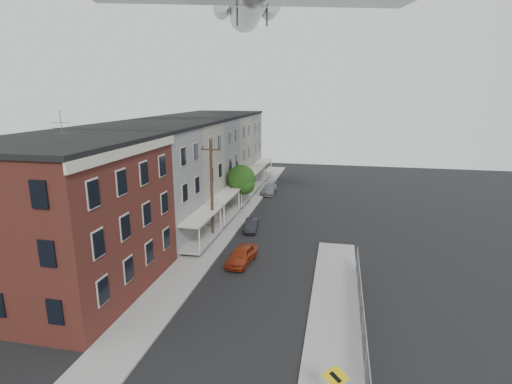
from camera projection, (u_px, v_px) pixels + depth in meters
sidewalk_left at (232, 219)px, 42.15m from camera, size 3.00×62.00×0.12m
sidewalk_right at (334, 326)px, 22.87m from camera, size 3.00×26.00×0.12m
curb_left at (245, 220)px, 41.86m from camera, size 0.15×62.00×0.14m
curb_right at (309, 323)px, 23.15m from camera, size 0.15×26.00×0.14m
corner_building at (66, 217)px, 26.07m from camera, size 10.31×12.30×12.15m
row_house_a at (137, 186)px, 35.09m from camera, size 11.98×7.00×10.30m
row_house_b at (170, 171)px, 41.74m from camera, size 11.98×7.00×10.30m
row_house_c at (194, 160)px, 48.39m from camera, size 11.98×7.00×10.30m
row_house_d at (212, 152)px, 55.03m from camera, size 11.98×7.00×10.30m
row_house_e at (226, 146)px, 61.68m from camera, size 11.98×7.00×10.30m
chainlink_fence at (363, 324)px, 21.39m from camera, size 0.06×18.06×1.90m
utility_pole at (212, 190)px, 35.36m from camera, size 1.80×0.26×9.00m
street_tree at (242, 180)px, 45.01m from camera, size 3.22×3.20×5.20m
car_near at (242, 255)px, 31.29m from camera, size 2.09×4.21×1.38m
car_mid at (251, 225)px, 38.79m from camera, size 1.55×3.44×1.10m
car_far at (269, 189)px, 53.02m from camera, size 1.80×4.41×1.28m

